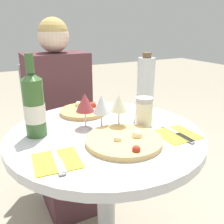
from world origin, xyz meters
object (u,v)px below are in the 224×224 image
object	(u,v)px
seated_diner	(64,127)
tall_carafe	(146,87)
dining_table	(106,161)
chair_behind_diner	(58,131)
pizza_large	(124,140)
wine_bottle	(34,105)

from	to	relation	value
seated_diner	tall_carafe	distance (m)	0.65
dining_table	chair_behind_diner	world-z (taller)	chair_behind_diner
dining_table	chair_behind_diner	xyz separation A→B (m)	(-0.02, 0.72, -0.14)
chair_behind_diner	tall_carafe	size ratio (longest dim) A/B	2.95
seated_diner	pizza_large	distance (m)	0.73
pizza_large	wine_bottle	bearing A→B (deg)	140.81
dining_table	pizza_large	world-z (taller)	pizza_large
chair_behind_diner	seated_diner	size ratio (longest dim) A/B	0.76
tall_carafe	dining_table	bearing A→B (deg)	-160.48
dining_table	chair_behind_diner	bearing A→B (deg)	91.32
chair_behind_diner	seated_diner	world-z (taller)	seated_diner
dining_table	wine_bottle	world-z (taller)	wine_bottle
pizza_large	seated_diner	bearing A→B (deg)	92.65
chair_behind_diner	tall_carafe	world-z (taller)	tall_carafe
tall_carafe	seated_diner	bearing A→B (deg)	120.25
dining_table	seated_diner	xyz separation A→B (m)	(-0.02, 0.57, -0.05)
pizza_large	tall_carafe	bearing A→B (deg)	42.42
dining_table	tall_carafe	xyz separation A→B (m)	(0.26, 0.09, 0.28)
pizza_large	wine_bottle	size ratio (longest dim) A/B	0.89
chair_behind_diner	wine_bottle	distance (m)	0.78
chair_behind_diner	wine_bottle	xyz separation A→B (m)	(-0.25, -0.62, 0.40)
dining_table	chair_behind_diner	size ratio (longest dim) A/B	0.91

